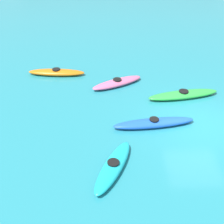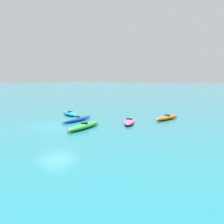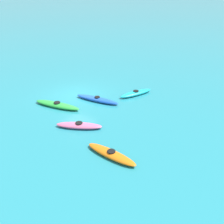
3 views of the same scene
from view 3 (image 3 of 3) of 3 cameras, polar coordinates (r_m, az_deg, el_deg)
The scene contains 6 objects.
ground_plane at distance 22.10m, azimuth -7.33°, elevation 3.39°, with size 600.00×600.00×0.00m, color teal.
kayak_blue at distance 20.88m, azimuth -2.99°, elevation 2.59°, with size 3.53×1.13×0.37m.
kayak_pink at distance 17.55m, azimuth -6.67°, elevation -2.73°, with size 2.84×2.00×0.37m.
kayak_cyan at distance 21.95m, azimuth 4.83°, elevation 3.82°, with size 1.70×2.90×0.37m.
kayak_green at distance 20.37m, azimuth -11.01°, elevation 1.42°, with size 3.62×1.43×0.37m.
kayak_orange at distance 14.94m, azimuth -0.14°, elevation -8.52°, with size 3.16×0.86×0.37m.
Camera 3 is at (-13.87, 14.68, 8.95)m, focal length 45.24 mm.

